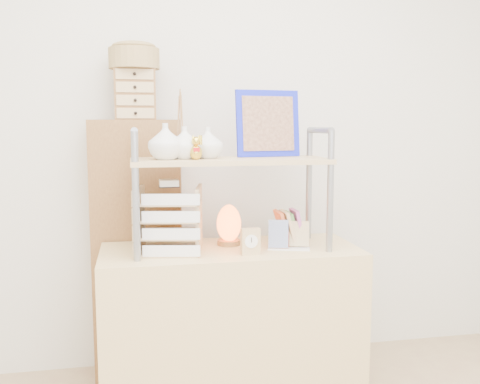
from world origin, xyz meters
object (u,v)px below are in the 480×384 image
at_px(letter_tray, 169,224).
at_px(salt_lamp, 229,224).
at_px(desk, 231,325).
at_px(cabinet, 139,250).

distance_m(letter_tray, salt_lamp, 0.31).
bearing_deg(desk, cabinet, 138.70).
bearing_deg(letter_tray, desk, 3.84).
relative_size(desk, salt_lamp, 6.13).
distance_m(desk, cabinet, 0.64).
xyz_separation_m(cabinet, letter_tray, (0.14, -0.39, 0.21)).
height_order(cabinet, salt_lamp, cabinet).
xyz_separation_m(desk, salt_lamp, (0.01, 0.08, 0.47)).
bearing_deg(desk, letter_tray, -176.16).
height_order(cabinet, letter_tray, cabinet).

